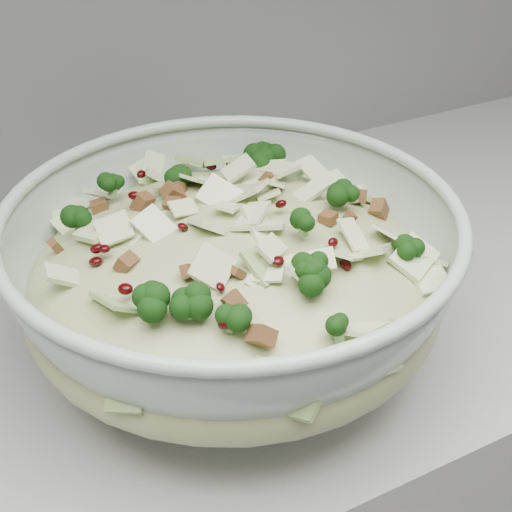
# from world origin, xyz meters

# --- Properties ---
(counter) EXTENTS (3.60, 0.60, 0.90)m
(counter) POSITION_xyz_m (0.00, 1.70, 0.45)
(counter) COLOR #AAAAA6
(counter) RESTS_ON floor
(mixing_bowl) EXTENTS (0.49, 0.49, 0.16)m
(mixing_bowl) POSITION_xyz_m (-0.53, 1.60, 0.98)
(mixing_bowl) COLOR #AABBAD
(mixing_bowl) RESTS_ON counter
(salad) EXTENTS (0.49, 0.49, 0.16)m
(salad) POSITION_xyz_m (-0.53, 1.60, 1.01)
(salad) COLOR #B9BB80
(salad) RESTS_ON mixing_bowl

